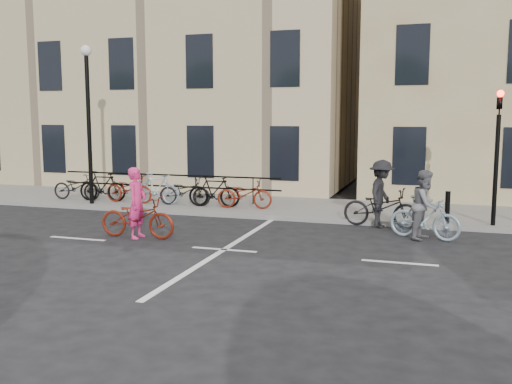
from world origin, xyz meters
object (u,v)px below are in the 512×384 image
(traffic_light, at_px, (498,141))
(cyclist_pink, at_px, (137,214))
(cyclist_grey, at_px, (425,211))
(lamp_post, at_px, (88,105))
(cyclist_dark, at_px, (381,201))

(traffic_light, relative_size, cyclist_pink, 1.89)
(cyclist_pink, relative_size, cyclist_grey, 1.08)
(traffic_light, relative_size, cyclist_grey, 2.05)
(cyclist_pink, xyz_separation_m, cyclist_grey, (7.03, 2.06, 0.09))
(cyclist_grey, bearing_deg, lamp_post, 98.21)
(cyclist_pink, xyz_separation_m, cyclist_dark, (5.82, 3.32, 0.12))
(lamp_post, height_order, cyclist_grey, lamp_post)
(traffic_light, bearing_deg, cyclist_pink, -156.86)
(cyclist_dark, bearing_deg, cyclist_pink, 128.48)
(cyclist_grey, distance_m, cyclist_dark, 1.75)
(traffic_light, relative_size, cyclist_dark, 1.75)
(cyclist_pink, relative_size, cyclist_dark, 0.92)
(traffic_light, distance_m, cyclist_pink, 9.74)
(lamp_post, xyz_separation_m, cyclist_pink, (3.91, -3.82, -2.86))
(cyclist_pink, distance_m, cyclist_grey, 7.32)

